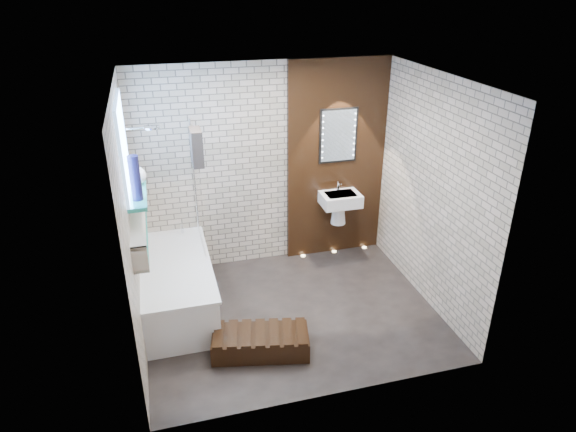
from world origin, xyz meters
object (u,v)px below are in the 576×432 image
object	(u,v)px
bath_screen	(198,187)
walnut_step	(261,343)
washbasin	(340,203)
led_mirror	(338,136)
bathtub	(177,286)

from	to	relation	value
bath_screen	walnut_step	xyz separation A→B (m)	(0.39, -1.44, -1.17)
washbasin	led_mirror	bearing A→B (deg)	90.00
bath_screen	washbasin	world-z (taller)	bath_screen
led_mirror	washbasin	bearing A→B (deg)	-90.00
walnut_step	washbasin	bearing A→B (deg)	48.64
bathtub	washbasin	xyz separation A→B (m)	(2.17, 0.62, 0.50)
bath_screen	washbasin	bearing A→B (deg)	5.78
bathtub	washbasin	world-z (taller)	washbasin
led_mirror	walnut_step	size ratio (longest dim) A/B	0.72
washbasin	led_mirror	size ratio (longest dim) A/B	0.83
bathtub	bath_screen	xyz separation A→B (m)	(0.35, 0.44, 0.99)
bath_screen	walnut_step	size ratio (longest dim) A/B	1.44
bathtub	led_mirror	bearing A→B (deg)	19.78
bathtub	walnut_step	size ratio (longest dim) A/B	1.80
washbasin	led_mirror	world-z (taller)	led_mirror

